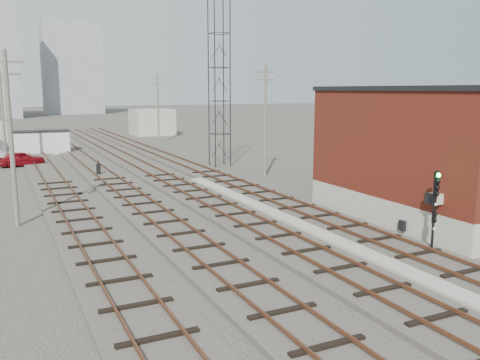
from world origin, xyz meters
TOP-DOWN VIEW (x-y plane):
  - ground at (0.00, 60.00)m, footprint 320.00×320.00m
  - track_right at (2.50, 39.00)m, footprint 3.20×90.00m
  - track_mid_right at (-1.50, 39.00)m, footprint 3.20×90.00m
  - track_mid_left at (-5.50, 39.00)m, footprint 3.20×90.00m
  - track_left at (-9.50, 39.00)m, footprint 3.20×90.00m
  - platform_curb at (0.50, 14.00)m, footprint 0.90×28.00m
  - brick_building at (7.50, 12.00)m, footprint 6.54×12.20m
  - lattice_tower at (5.50, 35.00)m, footprint 1.60×1.60m
  - utility_pole_left_a at (-12.50, 20.00)m, footprint 1.80×0.24m
  - utility_pole_left_b at (-12.50, 45.00)m, footprint 1.80×0.24m
  - utility_pole_left_c at (-12.50, 70.00)m, footprint 1.80×0.24m
  - utility_pole_right_a at (6.50, 28.00)m, footprint 1.80×0.24m
  - utility_pole_right_b at (6.50, 58.00)m, footprint 1.80×0.24m
  - apartment_right at (8.00, 150.00)m, footprint 16.00×12.00m
  - shed_right at (9.00, 70.00)m, footprint 6.00×6.00m
  - signal_mast at (3.70, 7.40)m, footprint 0.40×0.40m
  - switch_stand at (-5.83, 33.82)m, footprint 0.32×0.32m
  - site_trailer at (-8.86, 51.65)m, footprint 6.30×2.96m
  - car_red at (-11.24, 42.79)m, footprint 4.31×2.44m

SIDE VIEW (x-z plane):
  - ground at x=0.00m, z-range 0.00..0.00m
  - track_right at x=2.50m, z-range -0.09..0.30m
  - track_mid_right at x=-1.50m, z-range -0.09..0.30m
  - track_mid_left at x=-5.50m, z-range -0.09..0.30m
  - track_left at x=-9.50m, z-range -0.09..0.30m
  - platform_curb at x=0.50m, z-range 0.00..0.26m
  - switch_stand at x=-5.83m, z-range -0.04..1.23m
  - car_red at x=-11.24m, z-range 0.00..1.38m
  - site_trailer at x=-8.86m, z-range 0.01..2.62m
  - shed_right at x=9.00m, z-range 0.00..4.00m
  - signal_mast at x=3.70m, z-range 0.26..3.89m
  - brick_building at x=7.50m, z-range 0.02..7.24m
  - utility_pole_left_a at x=-12.50m, z-range 0.30..9.30m
  - utility_pole_left_b at x=-12.50m, z-range 0.30..9.30m
  - utility_pole_left_c at x=-12.50m, z-range 0.30..9.30m
  - utility_pole_right_a at x=6.50m, z-range 0.30..9.30m
  - utility_pole_right_b at x=6.50m, z-range 0.30..9.30m
  - lattice_tower at x=5.50m, z-range 0.00..15.00m
  - apartment_right at x=8.00m, z-range 0.00..26.00m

